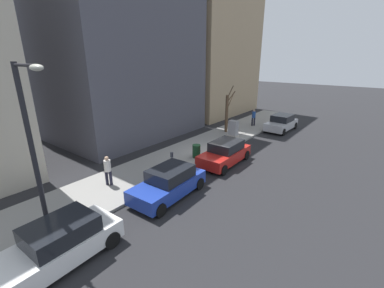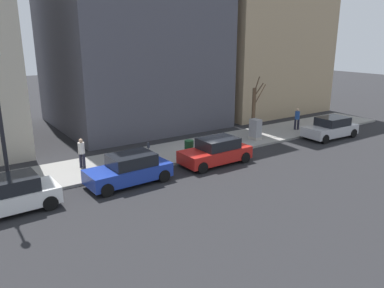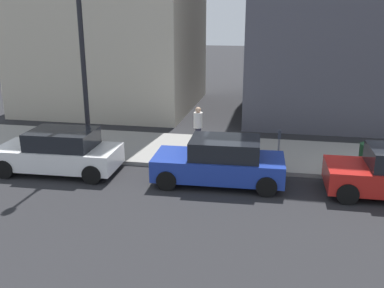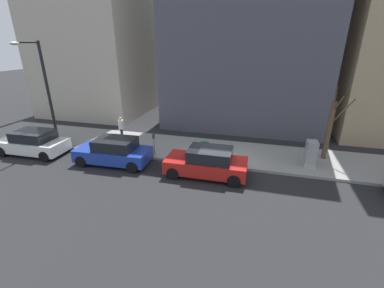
{
  "view_description": "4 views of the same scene",
  "coord_description": "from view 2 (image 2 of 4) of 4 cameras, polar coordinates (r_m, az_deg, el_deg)",
  "views": [
    {
      "loc": [
        -9.09,
        14.33,
        6.77
      ],
      "look_at": [
        1.11,
        1.18,
        1.13
      ],
      "focal_mm": 24.0,
      "sensor_mm": 36.0,
      "label": 1
    },
    {
      "loc": [
        -17.32,
        13.15,
        7.1
      ],
      "look_at": [
        -0.1,
        1.41,
        1.13
      ],
      "focal_mm": 35.0,
      "sensor_mm": 36.0,
      "label": 2
    },
    {
      "loc": [
        -14.03,
        4.22,
        5.37
      ],
      "look_at": [
        0.01,
        6.97,
        0.96
      ],
      "focal_mm": 40.0,
      "sensor_mm": 36.0,
      "label": 3
    },
    {
      "loc": [
        -12.85,
        -2.0,
        6.53
      ],
      "look_at": [
        0.87,
        1.71,
        0.9
      ],
      "focal_mm": 24.0,
      "sensor_mm": 36.0,
      "label": 4
    }
  ],
  "objects": [
    {
      "name": "trash_bin",
      "position": [
        22.87,
        -0.45,
        -0.53
      ],
      "size": [
        0.56,
        0.56,
        0.9
      ],
      "primitive_type": "cylinder",
      "color": "#14381E",
      "rests_on": "sidewalk"
    },
    {
      "name": "office_block_center",
      "position": [
        32.0,
        -9.48,
        16.53
      ],
      "size": [
        12.27,
        12.27,
        15.04
      ],
      "primitive_type": "cube",
      "color": "#4C4C56",
      "rests_on": "ground"
    },
    {
      "name": "streetlamp",
      "position": [
        17.99,
        -27.23,
        4.33
      ],
      "size": [
        1.97,
        0.32,
        6.5
      ],
      "color": "black",
      "rests_on": "sidewalk"
    },
    {
      "name": "pedestrian_near_meter",
      "position": [
        30.17,
        15.73,
        3.88
      ],
      "size": [
        0.36,
        0.36,
        1.66
      ],
      "rotation": [
        0.0,
        0.0,
        4.06
      ],
      "color": "#1E1E2D",
      "rests_on": "sidewalk"
    },
    {
      "name": "parking_meter",
      "position": [
        20.92,
        -6.66,
        -1.15
      ],
      "size": [
        0.14,
        0.1,
        1.35
      ],
      "color": "slate",
      "rests_on": "sidewalk"
    },
    {
      "name": "pedestrian_midblock",
      "position": [
        21.3,
        -16.48,
        -1.1
      ],
      "size": [
        0.37,
        0.36,
        1.66
      ],
      "rotation": [
        0.0,
        0.0,
        0.46
      ],
      "color": "#1E1E2D",
      "rests_on": "sidewalk"
    },
    {
      "name": "utility_box",
      "position": [
        26.7,
        9.63,
        2.21
      ],
      "size": [
        0.83,
        0.61,
        1.43
      ],
      "color": "#A8A399",
      "rests_on": "sidewalk"
    },
    {
      "name": "parked_car_silver",
      "position": [
        29.06,
        20.37,
        2.32
      ],
      "size": [
        2.06,
        4.27,
        1.52
      ],
      "rotation": [
        0.0,
        0.0,
        -0.04
      ],
      "color": "#B7B7BC",
      "rests_on": "ground"
    },
    {
      "name": "parked_car_white",
      "position": [
        17.52,
        -26.41,
        -7.09
      ],
      "size": [
        2.04,
        4.26,
        1.52
      ],
      "rotation": [
        0.0,
        0.0,
        0.03
      ],
      "color": "white",
      "rests_on": "ground"
    },
    {
      "name": "ground_plane",
      "position": [
        22.88,
        2.79,
        -2.12
      ],
      "size": [
        120.0,
        120.0,
        0.0
      ],
      "primitive_type": "plane",
      "color": "#232326"
    },
    {
      "name": "sidewalk",
      "position": [
        24.41,
        -0.03,
        -0.75
      ],
      "size": [
        4.0,
        36.0,
        0.15
      ],
      "primitive_type": "cube",
      "color": "gray",
      "rests_on": "ground"
    },
    {
      "name": "bare_tree",
      "position": [
        28.05,
        9.43,
        5.28
      ],
      "size": [
        0.84,
        1.2,
        4.3
      ],
      "color": "brown",
      "rests_on": "sidewalk"
    },
    {
      "name": "office_tower_left",
      "position": [
        39.02,
        8.85,
        17.56
      ],
      "size": [
        11.68,
        11.68,
        16.6
      ],
      "primitive_type": "cube",
      "color": "tan",
      "rests_on": "ground"
    },
    {
      "name": "parked_car_blue",
      "position": [
        18.97,
        -9.54,
        -3.86
      ],
      "size": [
        2.06,
        4.26,
        1.52
      ],
      "rotation": [
        0.0,
        0.0,
        0.04
      ],
      "color": "#1E389E",
      "rests_on": "ground"
    },
    {
      "name": "parked_car_red",
      "position": [
        21.65,
        3.67,
        -1.15
      ],
      "size": [
        1.97,
        4.22,
        1.52
      ],
      "rotation": [
        0.0,
        0.0,
        0.01
      ],
      "color": "red",
      "rests_on": "ground"
    }
  ]
}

